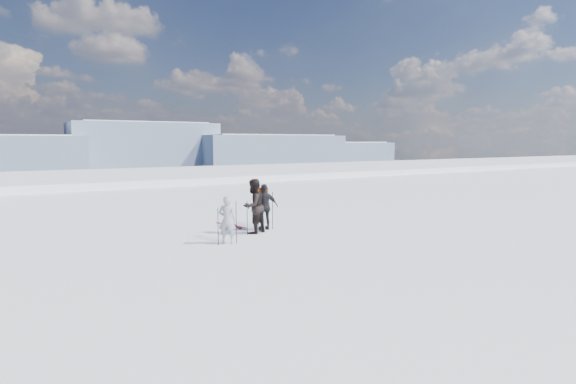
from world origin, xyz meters
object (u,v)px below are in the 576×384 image
Objects in this scene: skier_grey at (227,220)px; skis_loose at (233,225)px; skier_dark at (253,206)px; skier_pack at (265,207)px.

skier_grey reaches higher than skis_loose.
skier_dark is (1.41, 1.00, 0.20)m from skier_grey.
skier_pack is at bearing -63.07° from skis_loose.
skier_dark is 1.94m from skis_loose.
skier_dark reaches higher than skier_grey.
skier_grey is at bearing 45.86° from skier_pack.
skis_loose is at bearing -81.09° from skier_grey.
skier_dark reaches higher than skis_loose.
skier_dark is 1.12× the size of skis_loose.
skier_grey is 3.11m from skis_loose.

